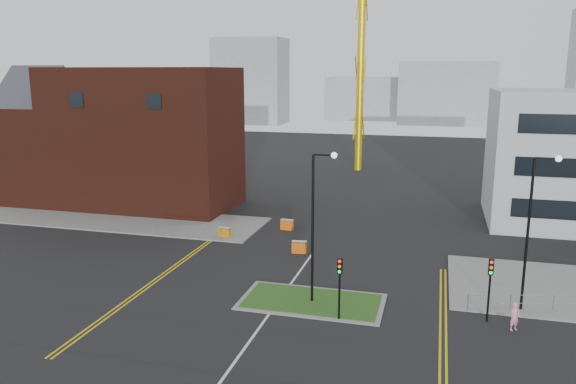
% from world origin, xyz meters
% --- Properties ---
extents(ground, '(200.00, 200.00, 0.00)m').
position_xyz_m(ground, '(0.00, 0.00, 0.00)').
color(ground, black).
rests_on(ground, ground).
extents(pavement_left, '(28.00, 8.00, 0.12)m').
position_xyz_m(pavement_left, '(-20.00, 22.00, 0.06)').
color(pavement_left, slate).
rests_on(pavement_left, ground).
extents(island_kerb, '(8.60, 4.60, 0.08)m').
position_xyz_m(island_kerb, '(2.00, 8.00, 0.04)').
color(island_kerb, slate).
rests_on(island_kerb, ground).
extents(grass_island, '(8.00, 4.00, 0.12)m').
position_xyz_m(grass_island, '(2.00, 8.00, 0.06)').
color(grass_island, '#214717').
rests_on(grass_island, ground).
extents(brick_building, '(24.20, 10.07, 14.24)m').
position_xyz_m(brick_building, '(-22.97, 28.00, 6.85)').
color(brick_building, '#481C12').
rests_on(brick_building, ground).
extents(streetlamp_island, '(1.46, 0.36, 9.18)m').
position_xyz_m(streetlamp_island, '(2.22, 8.00, 5.41)').
color(streetlamp_island, black).
rests_on(streetlamp_island, ground).
extents(streetlamp_right_near, '(1.46, 0.36, 9.18)m').
position_xyz_m(streetlamp_right_near, '(14.22, 10.00, 5.41)').
color(streetlamp_right_near, black).
rests_on(streetlamp_right_near, ground).
extents(traffic_light_island, '(0.28, 0.33, 3.65)m').
position_xyz_m(traffic_light_island, '(4.00, 5.98, 2.57)').
color(traffic_light_island, black).
rests_on(traffic_light_island, ground).
extents(traffic_light_right, '(0.28, 0.33, 3.65)m').
position_xyz_m(traffic_light_right, '(12.00, 7.98, 2.57)').
color(traffic_light_right, black).
rests_on(traffic_light_right, ground).
extents(railing_left, '(6.05, 0.05, 1.10)m').
position_xyz_m(railing_left, '(-11.00, 18.00, 0.74)').
color(railing_left, gray).
rests_on(railing_left, ground).
extents(centre_line, '(0.15, 30.00, 0.01)m').
position_xyz_m(centre_line, '(0.00, 2.00, 0.01)').
color(centre_line, silver).
rests_on(centre_line, ground).
extents(yellow_left_a, '(0.12, 24.00, 0.01)m').
position_xyz_m(yellow_left_a, '(-9.00, 10.00, 0.01)').
color(yellow_left_a, gold).
rests_on(yellow_left_a, ground).
extents(yellow_left_b, '(0.12, 24.00, 0.01)m').
position_xyz_m(yellow_left_b, '(-8.70, 10.00, 0.01)').
color(yellow_left_b, gold).
rests_on(yellow_left_b, ground).
extents(yellow_right_a, '(0.12, 20.00, 0.01)m').
position_xyz_m(yellow_right_a, '(9.50, 6.00, 0.01)').
color(yellow_right_a, gold).
rests_on(yellow_right_a, ground).
extents(yellow_right_b, '(0.12, 20.00, 0.01)m').
position_xyz_m(yellow_right_b, '(9.80, 6.00, 0.01)').
color(yellow_right_b, gold).
rests_on(yellow_right_b, ground).
extents(skyline_a, '(18.00, 12.00, 22.00)m').
position_xyz_m(skyline_a, '(-40.00, 120.00, 11.00)').
color(skyline_a, gray).
rests_on(skyline_a, ground).
extents(skyline_b, '(24.00, 12.00, 16.00)m').
position_xyz_m(skyline_b, '(10.00, 130.00, 8.00)').
color(skyline_b, gray).
rests_on(skyline_b, ground).
extents(skyline_d, '(30.00, 12.00, 12.00)m').
position_xyz_m(skyline_d, '(-8.00, 140.00, 6.00)').
color(skyline_d, gray).
rests_on(skyline_d, ground).
extents(pedestrian, '(0.67, 0.63, 1.54)m').
position_xyz_m(pedestrian, '(13.32, 7.23, 0.77)').
color(pedestrian, '#F8A0B7').
rests_on(pedestrian, ground).
extents(barrier_left, '(1.11, 0.50, 0.91)m').
position_xyz_m(barrier_left, '(-8.00, 19.10, 0.49)').
color(barrier_left, '#CA740B').
rests_on(barrier_left, ground).
extents(barrier_mid, '(1.15, 0.47, 0.94)m').
position_xyz_m(barrier_mid, '(-3.60, 22.82, 0.51)').
color(barrier_mid, '#F25C0D').
rests_on(barrier_mid, ground).
extents(barrier_right, '(1.18, 0.53, 0.96)m').
position_xyz_m(barrier_right, '(-1.00, 16.87, 0.52)').
color(barrier_right, '#D65C0B').
rests_on(barrier_right, ground).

